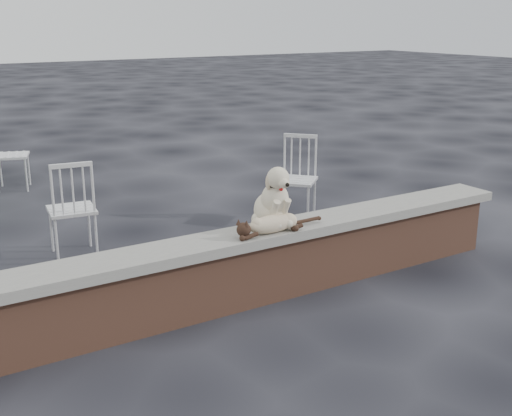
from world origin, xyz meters
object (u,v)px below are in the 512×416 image
cat (273,223)px  chair_c (71,208)px  dog (271,195)px  chair_e (11,154)px  chair_d (296,179)px

cat → chair_c: 2.15m
dog → chair_e: 4.74m
chair_e → chair_d: 3.89m
cat → chair_d: chair_d is taller
chair_c → chair_d: (2.46, -0.19, 0.00)m
cat → chair_c: size_ratio=1.01×
chair_d → cat: bearing=-81.9°
dog → chair_c: (-1.12, 1.73, -0.37)m
dog → chair_d: size_ratio=0.55×
dog → chair_c: dog is taller
chair_c → chair_d: 2.46m
chair_d → dog: bearing=-82.9°
dog → chair_e: size_ratio=0.55×
chair_c → dog: bearing=130.5°
dog → chair_c: bearing=125.5°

